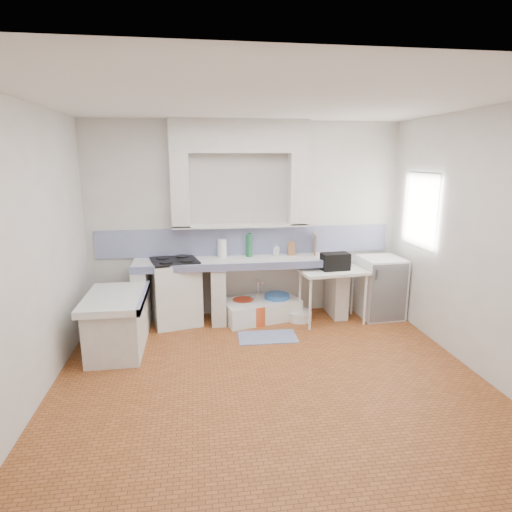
{
  "coord_description": "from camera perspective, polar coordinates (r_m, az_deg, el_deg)",
  "views": [
    {
      "loc": [
        -0.72,
        -4.09,
        2.28
      ],
      "look_at": [
        0.0,
        1.0,
        1.1
      ],
      "focal_mm": 29.87,
      "sensor_mm": 36.0,
      "label": 1
    }
  ],
  "objects": [
    {
      "name": "floor",
      "position": [
        4.74,
        1.77,
        -15.86
      ],
      "size": [
        4.5,
        4.5,
        0.0
      ],
      "primitive_type": "plane",
      "color": "#9D5327",
      "rests_on": "ground"
    },
    {
      "name": "ceiling",
      "position": [
        4.18,
        2.05,
        20.07
      ],
      "size": [
        4.5,
        4.5,
        0.0
      ],
      "primitive_type": "plane",
      "rotation": [
        3.14,
        0.0,
        0.0
      ],
      "color": "silver",
      "rests_on": "ground"
    },
    {
      "name": "wall_back",
      "position": [
        6.19,
        -1.31,
        4.77
      ],
      "size": [
        4.5,
        0.0,
        4.5
      ],
      "primitive_type": "plane",
      "rotation": [
        1.57,
        0.0,
        0.0
      ],
      "color": "silver",
      "rests_on": "ground"
    },
    {
      "name": "wall_front",
      "position": [
        2.38,
        10.36,
        -9.05
      ],
      "size": [
        4.5,
        0.0,
        4.5
      ],
      "primitive_type": "plane",
      "rotation": [
        -1.57,
        0.0,
        0.0
      ],
      "color": "silver",
      "rests_on": "ground"
    },
    {
      "name": "wall_left",
      "position": [
        4.45,
        -27.97,
        -0.01
      ],
      "size": [
        0.0,
        4.5,
        4.5
      ],
      "primitive_type": "plane",
      "rotation": [
        1.57,
        0.0,
        1.57
      ],
      "color": "silver",
      "rests_on": "ground"
    },
    {
      "name": "wall_right",
      "position": [
        5.13,
        27.51,
        1.58
      ],
      "size": [
        0.0,
        4.5,
        4.5
      ],
      "primitive_type": "plane",
      "rotation": [
        1.57,
        0.0,
        -1.57
      ],
      "color": "silver",
      "rests_on": "ground"
    },
    {
      "name": "alcove_mass",
      "position": [
        6.0,
        -2.2,
        15.75
      ],
      "size": [
        1.9,
        0.25,
        0.45
      ],
      "primitive_type": "cube",
      "color": "silver",
      "rests_on": "ground"
    },
    {
      "name": "window_frame",
      "position": [
        6.19,
        22.66,
        5.64
      ],
      "size": [
        0.35,
        0.86,
        1.06
      ],
      "primitive_type": "cube",
      "color": "#321D10",
      "rests_on": "ground"
    },
    {
      "name": "lace_valance",
      "position": [
        6.09,
        21.78,
        9.21
      ],
      "size": [
        0.01,
        0.84,
        0.24
      ],
      "primitive_type": "cube",
      "color": "white",
      "rests_on": "ground"
    },
    {
      "name": "counter_slab",
      "position": [
        5.99,
        -1.89,
        -0.78
      ],
      "size": [
        3.0,
        0.6,
        0.08
      ],
      "primitive_type": "cube",
      "color": "white",
      "rests_on": "ground"
    },
    {
      "name": "counter_lip",
      "position": [
        5.72,
        -1.58,
        -1.44
      ],
      "size": [
        3.0,
        0.04,
        0.1
      ],
      "primitive_type": "cube",
      "color": "navy",
      "rests_on": "ground"
    },
    {
      "name": "counter_pier_left",
      "position": [
        6.13,
        -15.04,
        -5.28
      ],
      "size": [
        0.2,
        0.55,
        0.82
      ],
      "primitive_type": "cube",
      "color": "silver",
      "rests_on": "ground"
    },
    {
      "name": "counter_pier_mid",
      "position": [
        6.09,
        -5.15,
        -5.01
      ],
      "size": [
        0.2,
        0.55,
        0.82
      ],
      "primitive_type": "cube",
      "color": "silver",
      "rests_on": "ground"
    },
    {
      "name": "counter_pier_right",
      "position": [
        6.41,
        10.72,
        -4.26
      ],
      "size": [
        0.2,
        0.55,
        0.82
      ],
      "primitive_type": "cube",
      "color": "silver",
      "rests_on": "ground"
    },
    {
      "name": "peninsula_top",
      "position": [
        5.33,
        -18.32,
        -5.43
      ],
      "size": [
        0.7,
        1.1,
        0.08
      ],
      "primitive_type": "cube",
      "color": "white",
      "rests_on": "ground"
    },
    {
      "name": "peninsula_base",
      "position": [
        5.45,
        -18.06,
        -8.93
      ],
      "size": [
        0.6,
        1.0,
        0.62
      ],
      "primitive_type": "cube",
      "color": "silver",
      "rests_on": "ground"
    },
    {
      "name": "peninsula_lip",
      "position": [
        5.28,
        -14.79,
        -5.37
      ],
      "size": [
        0.04,
        1.1,
        0.1
      ],
      "primitive_type": "cube",
      "color": "navy",
      "rests_on": "ground"
    },
    {
      "name": "backsplash",
      "position": [
        6.23,
        -1.28,
        2.01
      ],
      "size": [
        4.27,
        0.03,
        0.4
      ],
      "primitive_type": "cube",
      "color": "navy",
      "rests_on": "ground"
    },
    {
      "name": "stove",
      "position": [
        6.09,
        -10.69,
        -4.83
      ],
      "size": [
        0.75,
        0.73,
        0.89
      ],
      "primitive_type": "cube",
      "rotation": [
        0.0,
        0.0,
        0.23
      ],
      "color": "white",
      "rests_on": "ground"
    },
    {
      "name": "sink",
      "position": [
        6.23,
        0.6,
        -7.25
      ],
      "size": [
        1.2,
        0.85,
        0.26
      ],
      "primitive_type": "cube",
      "rotation": [
        0.0,
        0.0,
        0.27
      ],
      "color": "white",
      "rests_on": "ground"
    },
    {
      "name": "side_table",
      "position": [
        6.13,
        10.16,
        -5.3
      ],
      "size": [
        0.96,
        0.6,
        0.04
      ],
      "primitive_type": "cube",
      "rotation": [
        0.0,
        0.0,
        0.1
      ],
      "color": "white",
      "rests_on": "ground"
    },
    {
      "name": "fridge",
      "position": [
        6.49,
        16.31,
        -4.04
      ],
      "size": [
        0.6,
        0.6,
        0.89
      ],
      "primitive_type": "cube",
      "rotation": [
        0.0,
        0.0,
        0.05
      ],
      "color": "white",
      "rests_on": "ground"
    },
    {
      "name": "bucket_red",
      "position": [
        6.23,
        -1.68,
        -7.11
      ],
      "size": [
        0.38,
        0.38,
        0.29
      ],
      "primitive_type": "cylinder",
      "rotation": [
        0.0,
        0.0,
        0.24
      ],
      "color": "#B92F15",
      "rests_on": "ground"
    },
    {
      "name": "bucket_orange",
      "position": [
        6.04,
        0.11,
        -7.79
      ],
      "size": [
        0.37,
        0.37,
        0.28
      ],
      "primitive_type": "cylinder",
      "rotation": [
        0.0,
        0.0,
        0.26
      ],
      "color": "#DC5621",
      "rests_on": "ground"
    },
    {
      "name": "bucket_blue",
      "position": [
        6.29,
        2.81,
        -6.65
      ],
      "size": [
        0.48,
        0.48,
        0.34
      ],
      "primitive_type": "cylinder",
      "rotation": [
        0.0,
        0.0,
        -0.38
      ],
      "color": "#3471C6",
      "rests_on": "ground"
    },
    {
      "name": "basin_white",
      "position": [
        6.23,
        5.84,
        -7.93
      ],
      "size": [
        0.39,
        0.39,
        0.14
      ],
      "primitive_type": "cylinder",
      "rotation": [
        0.0,
        0.0,
        -0.11
      ],
      "color": "white",
      "rests_on": "ground"
    },
    {
      "name": "water_bottle_a",
      "position": [
        6.32,
        -0.46,
        -6.64
      ],
      "size": [
        0.1,
        0.1,
        0.32
      ],
      "primitive_type": "cylinder",
      "rotation": [
        0.0,
        0.0,
        0.21
      ],
      "color": "silver",
      "rests_on": "ground"
    },
    {
      "name": "water_bottle_b",
      "position": [
        6.39,
        1.55,
        -6.52
      ],
      "size": [
        0.09,
        0.09,
        0.3
      ],
      "primitive_type": "cylinder",
      "rotation": [
        0.0,
        0.0,
        -0.07
      ],
      "color": "silver",
      "rests_on": "ground"
    },
    {
      "name": "black_bag",
      "position": [
        6.02,
        10.55,
        -0.73
      ],
      "size": [
        0.4,
        0.25,
        0.24
      ],
      "primitive_type": "cube",
      "rotation": [
        0.0,
        0.0,
        0.09
      ],
      "color": "black",
      "rests_on": "side_table"
    },
    {
      "name": "green_bottle_a",
      "position": [
        6.1,
        -1.07,
        1.35
      ],
      "size": [
        0.08,
        0.08,
        0.31
      ],
      "primitive_type": "cylinder",
      "rotation": [
        0.0,
        0.0,
        -0.16
      ],
      "color": "#21663C",
      "rests_on": "counter_slab"
    },
    {
      "name": "green_bottle_b",
      "position": [
        6.08,
        -0.86,
        1.45
      ],
      "size": [
        0.09,
        0.09,
        0.34
      ],
      "primitive_type": "cylinder",
      "rotation": [
        0.0,
        0.0,
        0.3
      ],
      "color": "#21663C",
      "rests_on": "counter_slab"
    },
    {
      "name": "knife_block",
      "position": [
        6.22,
        4.75,
        1.01
      ],
      "size": [
        0.1,
        0.08,
        0.2
      ],
      "primitive_type": "cube",
      "rotation": [
        0.0,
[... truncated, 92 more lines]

